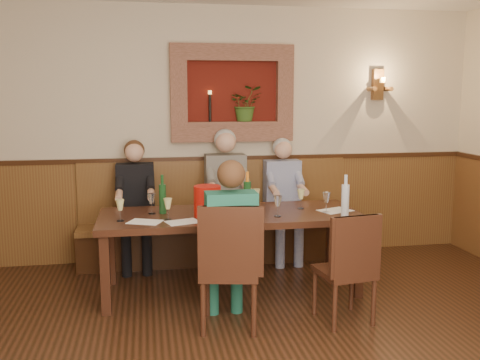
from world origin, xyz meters
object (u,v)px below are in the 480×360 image
object	(u,v)px
wine_bottle_green_b	(163,198)
water_bottle	(345,199)
person_chair_front	(229,259)
spittoon_bucket	(207,201)
person_bench_right	(284,211)
dining_table	(230,221)
chair_near_right	(345,290)
person_bench_mid	(227,209)
chair_near_left	(229,291)
person_bench_left	(136,216)
bench	(217,232)
wine_bottle_green_a	(247,197)

from	to	relation	value
wine_bottle_green_b	water_bottle	world-z (taller)	water_bottle
person_chair_front	spittoon_bucket	xyz separation A→B (m)	(-0.09, 0.69, 0.33)
water_bottle	person_bench_right	bearing A→B (deg)	103.22
dining_table	chair_near_right	distance (m)	1.24
person_bench_mid	person_chair_front	bearing A→B (deg)	-97.88
wine_bottle_green_b	person_bench_mid	bearing A→B (deg)	46.18
dining_table	spittoon_bucket	bearing A→B (deg)	-157.40
wine_bottle_green_b	spittoon_bucket	bearing A→B (deg)	-25.77
person_bench_mid	water_bottle	xyz separation A→B (m)	(0.91, -1.14, 0.29)
chair_near_left	person_chair_front	world-z (taller)	person_chair_front
person_bench_left	person_chair_front	bearing A→B (deg)	-65.27
person_bench_right	person_chair_front	size ratio (longest dim) A/B	1.01
bench	person_bench_mid	distance (m)	0.32
chair_near_left	spittoon_bucket	distance (m)	0.93
spittoon_bucket	water_bottle	distance (m)	1.24
person_bench_left	person_bench_mid	world-z (taller)	person_bench_mid
water_bottle	wine_bottle_green_b	bearing A→B (deg)	166.08
chair_near_left	spittoon_bucket	world-z (taller)	spittoon_bucket
person_bench_left	wine_bottle_green_a	distance (m)	1.40
chair_near_left	chair_near_right	xyz separation A→B (m)	(0.94, -0.05, -0.03)
person_bench_right	person_bench_mid	bearing A→B (deg)	-179.69
chair_near_left	person_bench_right	world-z (taller)	person_bench_right
bench	water_bottle	world-z (taller)	water_bottle
bench	wine_bottle_green_b	world-z (taller)	wine_bottle_green_b
person_bench_mid	wine_bottle_green_a	distance (m)	0.94
person_bench_left	water_bottle	bearing A→B (deg)	-31.33
person_chair_front	person_bench_left	bearing A→B (deg)	114.73
person_bench_mid	person_bench_right	world-z (taller)	person_bench_mid
spittoon_bucket	wine_bottle_green_a	world-z (taller)	wine_bottle_green_a
chair_near_left	person_chair_front	size ratio (longest dim) A/B	0.76
bench	person_bench_mid	xyz separation A→B (m)	(0.09, -0.11, 0.28)
chair_near_left	person_bench_left	size ratio (longest dim) A/B	0.75
spittoon_bucket	wine_bottle_green_b	bearing A→B (deg)	154.23
bench	spittoon_bucket	bearing A→B (deg)	-102.17
person_chair_front	wine_bottle_green_b	size ratio (longest dim) A/B	3.75
chair_near_left	wine_bottle_green_b	distance (m)	1.18
person_bench_right	wine_bottle_green_a	distance (m)	1.12
person_bench_right	wine_bottle_green_b	bearing A→B (deg)	-151.18
dining_table	person_bench_mid	size ratio (longest dim) A/B	1.63
chair_near_left	wine_bottle_green_a	distance (m)	1.01
person_bench_mid	wine_bottle_green_b	distance (m)	1.06
wine_bottle_green_a	water_bottle	bearing A→B (deg)	-16.41
person_bench_right	water_bottle	world-z (taller)	person_bench_right
bench	wine_bottle_green_a	distance (m)	1.16
person_bench_mid	spittoon_bucket	world-z (taller)	person_bench_mid
chair_near_left	wine_bottle_green_b	xyz separation A→B (m)	(-0.48, 0.90, 0.60)
chair_near_left	spittoon_bucket	bearing A→B (deg)	108.51
person_bench_left	bench	bearing A→B (deg)	6.74
water_bottle	person_chair_front	bearing A→B (deg)	-157.22
dining_table	water_bottle	distance (m)	1.07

